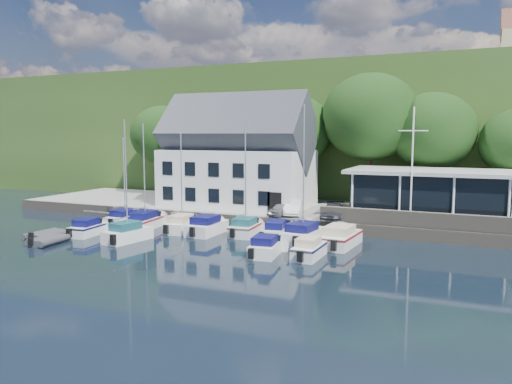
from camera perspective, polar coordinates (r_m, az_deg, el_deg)
ground at (r=32.16m, az=-3.60°, el=-7.87°), size 180.00×180.00×0.00m
quay at (r=47.97m, az=5.99°, el=-2.44°), size 60.00×13.00×1.00m
quay_face at (r=41.90m, az=3.29°, el=-3.74°), size 60.00×0.30×1.00m
hillside at (r=90.79m, az=14.65°, el=6.42°), size 160.00×75.00×16.00m
field_patch at (r=98.20m, az=20.24°, el=10.99°), size 50.00×30.00×0.30m
harbor_building at (r=49.10m, az=-2.12°, el=3.50°), size 14.40×8.20×8.70m
club_pavilion at (r=44.08m, az=19.19°, el=-0.24°), size 13.20×7.20×4.10m
seawall at (r=39.66m, az=20.02°, el=-3.12°), size 18.00×0.50×1.20m
gangway at (r=48.54m, az=-16.20°, el=-3.16°), size 1.20×6.00×1.40m
car_silver at (r=43.37m, az=2.91°, el=-1.98°), size 1.79×3.40×1.10m
car_white at (r=43.83m, az=4.29°, el=-1.75°), size 2.33×4.22×1.32m
car_dgrey at (r=41.99m, az=8.78°, el=-2.22°), size 2.44×4.61×1.27m
car_blue at (r=42.30m, az=12.47°, el=-2.26°), size 2.22×3.85×1.24m
flagpole at (r=40.31m, az=17.40°, el=2.80°), size 2.19×0.20×9.12m
tree_0 at (r=59.56m, az=-10.54°, el=4.74°), size 7.56×7.56×10.34m
tree_1 at (r=56.30m, az=-5.87°, el=4.33°), size 7.02×7.02×9.59m
tree_2 at (r=52.25m, az=4.30°, el=4.98°), size 8.11×8.11×11.08m
tree_3 at (r=50.51m, az=12.92°, el=5.85°), size 9.50×9.50×12.98m
tree_4 at (r=50.07m, az=19.45°, el=4.48°), size 8.02×8.02×10.96m
boat_r1_0 at (r=45.39m, az=-14.84°, el=1.73°), size 2.14×5.40×8.67m
boat_r1_1 at (r=43.34m, az=-12.65°, el=1.84°), size 2.65×6.91×9.09m
boat_r1_2 at (r=41.30m, az=-8.52°, el=1.54°), size 2.40×5.60×8.86m
boat_r1_3 at (r=40.56m, az=-5.63°, el=-3.74°), size 2.20×5.94×1.53m
boat_r1_4 at (r=39.35m, az=-1.21°, el=1.38°), size 2.40×5.42×8.88m
boat_r1_5 at (r=38.89m, az=2.43°, el=-4.26°), size 2.67×6.06×1.38m
boat_r1_6 at (r=36.85m, az=5.45°, el=1.40°), size 2.86×6.43×9.41m
boat_r1_7 at (r=36.57m, az=9.57°, el=-4.94°), size 2.75×6.61×1.54m
boat_r2_0 at (r=42.07m, az=-18.64°, el=-3.78°), size 2.21×5.04×1.38m
boat_r2_1 at (r=38.30m, az=-14.63°, el=1.31°), size 2.71×5.73×9.26m
boat_r2_3 at (r=33.43m, az=1.13°, el=-6.11°), size 2.44×5.07×1.35m
boat_r2_4 at (r=32.90m, az=6.10°, el=-6.30°), size 1.68×4.89×1.41m
dinghy_0 at (r=41.94m, az=-22.83°, el=-4.42°), size 2.09×3.33×0.76m
dinghy_1 at (r=39.88m, az=-22.68°, el=-5.00°), size 2.11×3.23×0.72m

